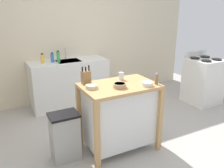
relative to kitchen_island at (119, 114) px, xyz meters
The scene contains 16 objects.
ground_plane 0.54m from the kitchen_island, 34.73° to the left, with size 6.42×6.42×0.00m, color #ADA8A0.
wall_back 2.28m from the kitchen_island, 86.38° to the left, with size 5.42×0.10×2.60m, color beige.
kitchen_island is the anchor object (origin of this frame).
knife_block 0.66m from the kitchen_island, 148.54° to the left, with size 0.11×0.09×0.24m.
bowl_ceramic_wide 0.45m from the kitchen_island, 117.14° to the right, with size 0.16×0.16×0.05m.
bowl_stoneware_deep 0.57m from the kitchen_island, behind, with size 0.15×0.15×0.04m.
bowl_ceramic_small 0.56m from the kitchen_island, 35.61° to the right, with size 0.14×0.14×0.05m.
drinking_cup 0.51m from the kitchen_island, 53.75° to the left, with size 0.07×0.07×0.10m.
pepper_grinder 0.68m from the kitchen_island, 25.49° to the right, with size 0.04×0.04×0.15m.
trash_bin 0.76m from the kitchen_island, behind, with size 0.36×0.28×0.63m.
sink_counter 1.79m from the kitchen_island, 93.54° to the left, with size 1.47×0.60×0.90m.
sink_faucet 1.99m from the kitchen_island, 93.29° to the left, with size 0.02×0.02×0.22m.
bottle_hand_soap 1.80m from the kitchen_island, 100.31° to the left, with size 0.06×0.06×0.22m.
bottle_spray_cleaner 1.89m from the kitchen_island, 102.73° to the left, with size 0.06×0.06×0.18m.
bottle_dish_soap 1.93m from the kitchen_island, 108.09° to the left, with size 0.06×0.06×0.18m.
stove 2.38m from the kitchen_island, 15.71° to the left, with size 0.60×0.60×1.02m.
Camera 1 is at (-1.56, -2.59, 1.88)m, focal length 37.92 mm.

